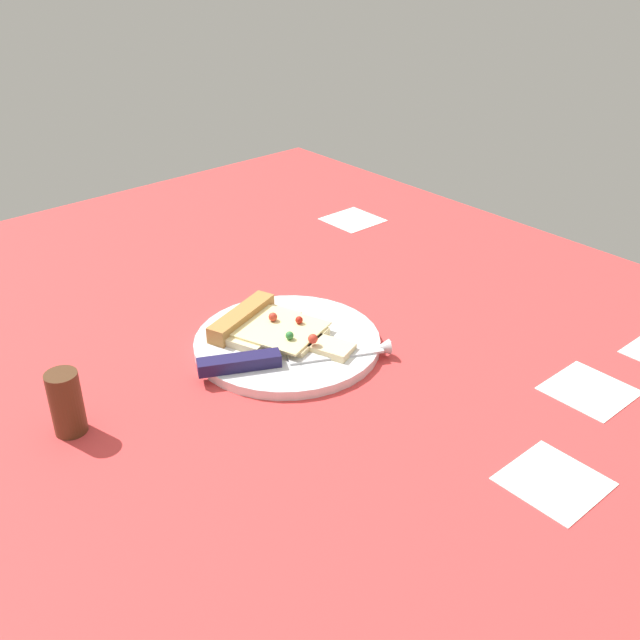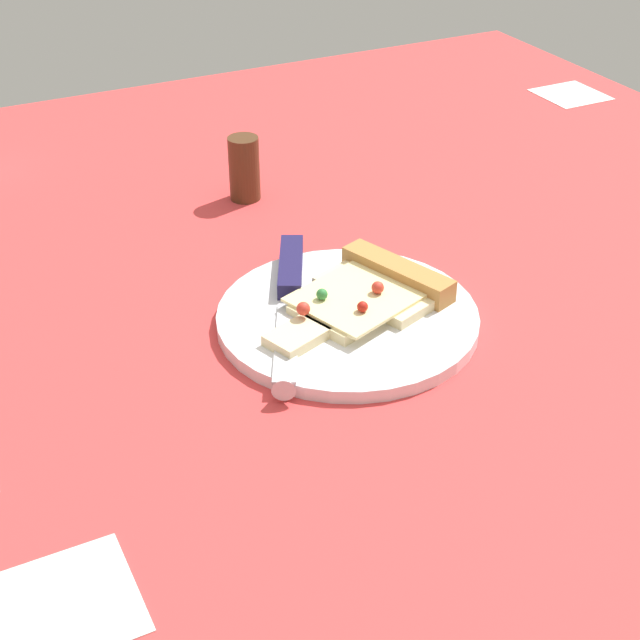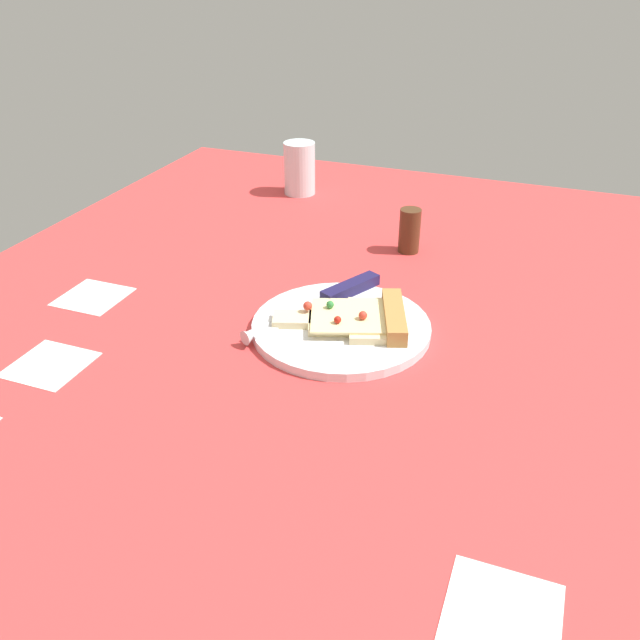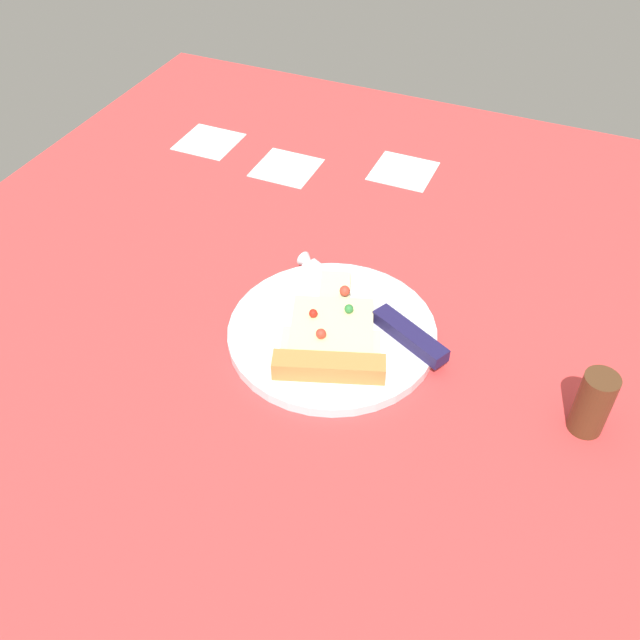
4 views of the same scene
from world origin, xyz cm
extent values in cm
cube|color=#D13838|center=(0.00, 0.00, -1.50)|extent=(129.18, 129.18, 3.00)
cube|color=white|center=(34.06, 27.18, -0.10)|extent=(9.00, 9.00, 0.20)
cube|color=white|center=(40.27, 10.47, -0.10)|extent=(9.00, 9.00, 0.20)
cube|color=white|center=(36.27, 42.06, -0.10)|extent=(9.00, 9.00, 0.20)
cylinder|color=silver|center=(3.01, 6.63, 0.62)|extent=(23.92, 23.92, 1.24)
cube|color=beige|center=(-0.75, 5.29, 1.74)|extent=(9.34, 12.37, 1.00)
cube|color=beige|center=(4.43, 7.13, 1.74)|extent=(7.69, 8.66, 1.00)
cube|color=beige|center=(9.14, 8.81, 1.74)|extent=(6.11, 5.13, 1.00)
cube|color=#F2E099|center=(2.07, 6.29, 2.39)|extent=(12.51, 12.02, 0.30)
cube|color=#B27A3D|center=(-3.58, 4.28, 2.34)|extent=(6.47, 12.18, 2.20)
sphere|color=red|center=(0.32, 6.73, 3.12)|extent=(1.16, 1.16, 1.16)
sphere|color=red|center=(7.66, 7.01, 3.16)|extent=(1.23, 1.23, 1.23)
sphere|color=#2D7A38|center=(5.03, 5.43, 3.07)|extent=(1.05, 1.05, 1.05)
sphere|color=#B21E14|center=(2.75, 8.87, 3.04)|extent=(0.99, 0.99, 0.99)
cube|color=silver|center=(10.07, 8.66, 1.39)|extent=(7.20, 11.61, 0.30)
cone|color=silver|center=(12.78, 14.01, 1.39)|extent=(2.69, 2.69, 2.00)
cube|color=#1E1947|center=(4.66, -2.05, 2.04)|extent=(6.48, 9.92, 1.60)
cylinder|color=#4C2D19|center=(1.12, -21.96, 3.70)|extent=(3.50, 3.50, 7.39)
camera|label=1|loc=(66.91, -43.57, 50.03)|focal=41.41mm
camera|label=2|loc=(37.48, 69.90, 47.25)|focal=52.78mm
camera|label=3|loc=(-22.02, 80.14, 46.77)|focal=37.89mm
camera|label=4|loc=(-50.92, -15.19, 57.53)|focal=39.84mm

